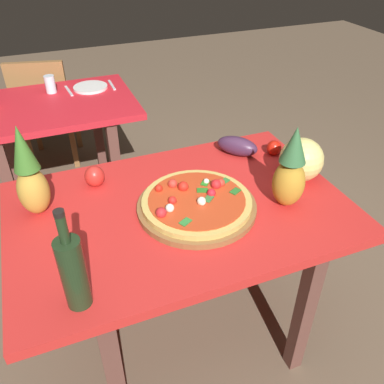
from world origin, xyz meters
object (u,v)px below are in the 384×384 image
object	(u,v)px
melon	(301,160)
knife_utensil	(112,85)
dinner_plate	(90,87)
eggplant	(237,146)
background_table	(52,121)
pineapple_right	(30,176)
display_table	(180,223)
bell_pepper	(95,176)
pizza	(196,201)
tomato_beside_pepper	(70,244)
tomato_near_board	(274,148)
pineapple_left	(290,171)
fork_utensil	(69,91)
dining_chair	(45,106)
pizza_board	(197,207)
wine_bottle	(73,271)
drinking_glass_water	(50,84)

from	to	relation	value
melon	knife_utensil	distance (m)	1.50
dinner_plate	eggplant	bearing A→B (deg)	-65.77
background_table	pineapple_right	distance (m)	1.12
knife_utensil	display_table	bearing A→B (deg)	-91.34
pineapple_right	bell_pepper	size ratio (longest dim) A/B	4.00
pizza	pineapple_right	size ratio (longest dim) A/B	1.16
bell_pepper	dinner_plate	xyz separation A→B (m)	(0.18, 1.13, -0.03)
tomato_beside_pepper	tomato_near_board	distance (m)	1.05
display_table	melon	bearing A→B (deg)	-0.03
pineapple_right	pineapple_left	bearing A→B (deg)	-18.62
background_table	fork_utensil	world-z (taller)	fork_utensil
tomato_beside_pepper	dining_chair	bearing A→B (deg)	88.89
tomato_beside_pepper	knife_utensil	distance (m)	1.58
melon	fork_utensil	size ratio (longest dim) A/B	1.05
melon	display_table	bearing A→B (deg)	179.97
dining_chair	knife_utensil	bearing A→B (deg)	148.52
background_table	eggplant	bearing A→B (deg)	-50.84
tomato_beside_pepper	knife_utensil	bearing A→B (deg)	72.48
bell_pepper	tomato_near_board	xyz separation A→B (m)	(0.85, -0.06, -0.01)
tomato_beside_pepper	knife_utensil	xyz separation A→B (m)	(0.48, 1.51, -0.03)
melon	knife_utensil	xyz separation A→B (m)	(-0.52, 1.41, -0.09)
knife_utensil	dinner_plate	bearing A→B (deg)	-179.83
melon	fork_utensil	xyz separation A→B (m)	(-0.80, 1.41, -0.09)
pizza_board	dinner_plate	bearing A→B (deg)	96.31
fork_utensil	knife_utensil	xyz separation A→B (m)	(0.28, 0.00, 0.00)
dinner_plate	tomato_beside_pepper	bearing A→B (deg)	-102.56
dinner_plate	tomato_near_board	bearing A→B (deg)	-60.57
display_table	pizza	xyz separation A→B (m)	(0.06, -0.04, 0.12)
bell_pepper	tomato_near_board	size ratio (longest dim) A/B	1.32
background_table	dining_chair	size ratio (longest dim) A/B	1.21
pizza_board	tomato_near_board	xyz separation A→B (m)	(0.51, 0.26, 0.02)
wine_bottle	dinner_plate	bearing A→B (deg)	78.88
pizza_board	bell_pepper	xyz separation A→B (m)	(-0.34, 0.32, 0.03)
wine_bottle	pineapple_left	bearing A→B (deg)	13.07
pizza	eggplant	world-z (taller)	eggplant
pineapple_right	pizza	bearing A→B (deg)	-20.10
bell_pepper	eggplant	xyz separation A→B (m)	(0.68, 0.01, 0.00)
dinner_plate	pizza	bearing A→B (deg)	-83.73
eggplant	wine_bottle	bearing A→B (deg)	-143.66
melon	tomato_beside_pepper	xyz separation A→B (m)	(-1.00, -0.10, -0.06)
tomato_beside_pepper	drinking_glass_water	xyz separation A→B (m)	(0.09, 1.53, 0.02)
display_table	melon	world-z (taller)	melon
eggplant	knife_utensil	world-z (taller)	eggplant
display_table	tomato_near_board	size ratio (longest dim) A/B	18.93
pizza	tomato_beside_pepper	distance (m)	0.50
bell_pepper	knife_utensil	size ratio (longest dim) A/B	0.52
wine_bottle	knife_utensil	world-z (taller)	wine_bottle
tomato_beside_pepper	fork_utensil	distance (m)	1.52
tomato_near_board	drinking_glass_water	xyz separation A→B (m)	(-0.91, 1.21, 0.02)
drinking_glass_water	dinner_plate	bearing A→B (deg)	-5.18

